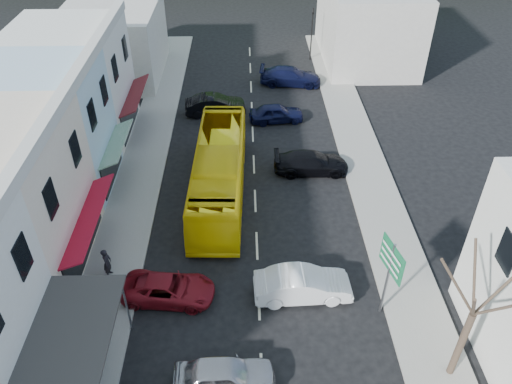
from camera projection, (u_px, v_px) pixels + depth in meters
name	position (u px, v px, depth m)	size (l,w,h in m)	color
ground	(259.00, 302.00, 24.37)	(120.00, 120.00, 0.00)	black
sidewalk_left	(138.00, 182.00, 32.12)	(3.00, 52.00, 0.15)	gray
sidewalk_right	(370.00, 179.00, 32.41)	(3.00, 52.00, 0.15)	gray
shopfront_row	(14.00, 180.00, 25.67)	(8.25, 30.00, 8.00)	silver
distant_block_left	(114.00, 42.00, 43.76)	(8.00, 10.00, 6.00)	#B7B2A8
distant_block_right	(368.00, 22.00, 46.28)	(8.00, 12.00, 7.00)	#B7B2A8
bus	(219.00, 173.00, 30.37)	(2.50, 11.60, 3.10)	yellow
car_silver	(225.00, 376.00, 20.42)	(1.80, 4.40, 1.40)	#ABAAAF
car_white	(303.00, 286.00, 24.27)	(1.80, 4.40, 1.40)	white
car_red	(168.00, 288.00, 24.18)	(1.90, 4.60, 1.40)	maroon
car_black_near	(311.00, 163.00, 32.79)	(1.84, 4.50, 1.40)	black
car_navy_mid	(276.00, 113.00, 38.18)	(1.80, 4.40, 1.40)	black
car_black_far	(215.00, 106.00, 39.15)	(1.80, 4.40, 1.40)	black
car_navy_far	(290.00, 77.00, 43.40)	(1.84, 4.50, 1.40)	black
pedestrian_left	(107.00, 263.00, 25.09)	(0.60, 0.40, 1.70)	black
direction_sign	(387.00, 280.00, 22.62)	(0.66, 1.96, 4.36)	#136038
street_tree	(473.00, 314.00, 18.90)	(2.47, 2.47, 7.83)	#362A20
traffic_signal	(312.00, 34.00, 46.75)	(0.60, 1.03, 4.89)	black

